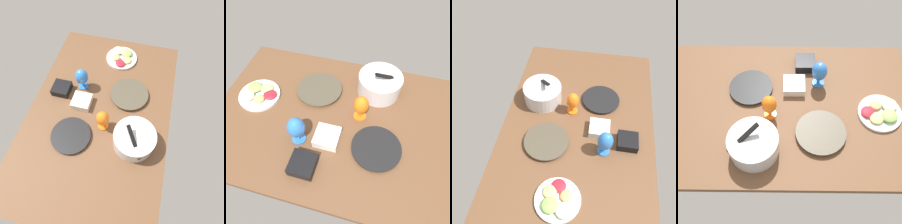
# 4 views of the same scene
# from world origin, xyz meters

# --- Properties ---
(ground_plane) EXTENTS (1.60, 1.04, 0.04)m
(ground_plane) POSITION_xyz_m (0.00, 0.00, -0.02)
(ground_plane) COLOR brown
(dinner_plate_left) EXTENTS (0.29, 0.29, 0.03)m
(dinner_plate_left) POSITION_xyz_m (-0.20, 0.19, 0.02)
(dinner_plate_left) COLOR beige
(dinner_plate_left) RESTS_ON ground_plane
(dinner_plate_right) EXTENTS (0.28, 0.28, 0.02)m
(dinner_plate_right) POSITION_xyz_m (0.23, -0.14, 0.01)
(dinner_plate_right) COLOR #4C4C51
(dinner_plate_right) RESTS_ON ground_plane
(mixing_bowl) EXTENTS (0.28, 0.28, 0.20)m
(mixing_bowl) POSITION_xyz_m (0.17, 0.29, 0.07)
(mixing_bowl) COLOR silver
(mixing_bowl) RESTS_ON ground_plane
(fruit_platter) EXTENTS (0.27, 0.27, 0.05)m
(fruit_platter) POSITION_xyz_m (-0.57, 0.05, 0.02)
(fruit_platter) COLOR silver
(fruit_platter) RESTS_ON ground_plane
(hurricane_glass_orange) EXTENTS (0.09, 0.09, 0.17)m
(hurricane_glass_orange) POSITION_xyz_m (0.10, 0.06, 0.11)
(hurricane_glass_orange) COLOR orange
(hurricane_glass_orange) RESTS_ON ground_plane
(hurricane_glass_blue) EXTENTS (0.10, 0.10, 0.19)m
(hurricane_glass_blue) POSITION_xyz_m (-0.20, -0.19, 0.11)
(hurricane_glass_blue) COLOR blue
(hurricane_glass_blue) RESTS_ON ground_plane
(square_bowl_black) EXTENTS (0.13, 0.13, 0.06)m
(square_bowl_black) POSITION_xyz_m (-0.12, -0.34, 0.03)
(square_bowl_black) COLOR black
(square_bowl_black) RESTS_ON ground_plane
(square_bowl_white) EXTENTS (0.14, 0.14, 0.05)m
(square_bowl_white) POSITION_xyz_m (-0.05, -0.15, 0.03)
(square_bowl_white) COLOR white
(square_bowl_white) RESTS_ON ground_plane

